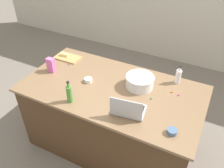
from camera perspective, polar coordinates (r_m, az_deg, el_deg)
name	(u,v)px	position (r m, az deg, el deg)	size (l,w,h in m)	color
ground_plane	(112,142)	(3.17, 0.00, -13.87)	(12.00, 12.00, 0.00)	slate
island_counter	(112,118)	(2.83, 0.00, -8.09)	(1.94, 1.04, 0.90)	#4C331E
laptop	(128,109)	(2.21, 3.86, -6.12)	(0.34, 0.27, 0.22)	#B7B7BC
mixing_bowl_large	(140,81)	(2.53, 6.69, 0.67)	(0.31, 0.31, 0.13)	white
bottle_vinegar	(178,76)	(2.66, 15.69, 1.80)	(0.06, 0.06, 0.21)	white
bottle_olive	(69,94)	(2.34, -10.25, -2.31)	(0.06, 0.06, 0.24)	#4C8C38
cutting_board	(68,58)	(3.10, -10.61, 6.30)	(0.32, 0.19, 0.02)	tan
butter_stick_left	(64,55)	(3.11, -11.44, 6.93)	(0.11, 0.04, 0.04)	#F4E58C
ramekin_small	(172,132)	(2.12, 14.32, -11.05)	(0.09, 0.09, 0.04)	slate
ramekin_medium	(88,80)	(2.62, -5.74, 0.94)	(0.09, 0.09, 0.04)	white
candy_bag	(51,65)	(2.84, -14.50, 4.48)	(0.09, 0.06, 0.17)	pink
candy_0	(69,64)	(2.95, -10.37, 4.68)	(0.02, 0.02, 0.02)	blue
candy_1	(179,95)	(2.52, 15.78, -2.57)	(0.02, 0.02, 0.02)	#CC3399
candy_2	(51,67)	(2.94, -14.42, 3.94)	(0.02, 0.02, 0.02)	yellow
candy_3	(172,92)	(2.54, 14.28, -1.87)	(0.02, 0.02, 0.02)	orange
candy_4	(151,98)	(2.42, 9.42, -3.46)	(0.02, 0.02, 0.02)	green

